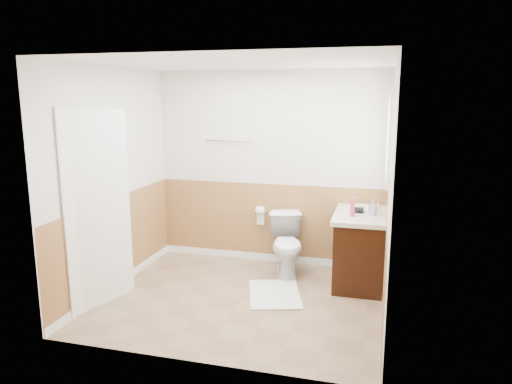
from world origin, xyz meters
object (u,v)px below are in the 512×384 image
(vanity_cabinet, at_px, (361,248))
(toilet, at_px, (287,245))
(soap_dispenser, at_px, (373,207))
(bath_mat, at_px, (274,294))
(lotion_bottle, at_px, (352,207))

(vanity_cabinet, bearing_deg, toilet, -179.82)
(soap_dispenser, bearing_deg, vanity_cabinet, 135.37)
(toilet, relative_size, vanity_cabinet, 0.67)
(vanity_cabinet, bearing_deg, bath_mat, -142.20)
(bath_mat, relative_size, vanity_cabinet, 0.73)
(toilet, height_order, lotion_bottle, lotion_bottle)
(vanity_cabinet, bearing_deg, lotion_bottle, -110.95)
(toilet, xyz_separation_m, lotion_bottle, (0.79, -0.26, 0.59))
(toilet, distance_m, bath_mat, 0.77)
(bath_mat, relative_size, lotion_bottle, 3.64)
(bath_mat, distance_m, soap_dispenser, 1.48)
(toilet, bearing_deg, vanity_cabinet, -16.45)
(bath_mat, xyz_separation_m, soap_dispenser, (1.01, 0.57, 0.93))
(toilet, height_order, soap_dispenser, soap_dispenser)
(bath_mat, relative_size, soap_dispenser, 4.50)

